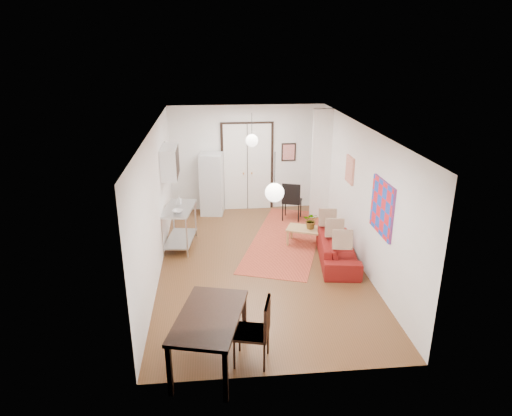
{
  "coord_description": "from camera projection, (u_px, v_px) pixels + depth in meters",
  "views": [
    {
      "loc": [
        -0.95,
        -8.72,
        4.48
      ],
      "look_at": [
        -0.09,
        0.04,
        1.25
      ],
      "focal_mm": 32.0,
      "sensor_mm": 36.0,
      "label": 1
    }
  ],
  "objects": [
    {
      "name": "double_doors",
      "position": [
        247.0,
        167.0,
        12.6
      ],
      "size": [
        1.44,
        0.06,
        2.5
      ],
      "primitive_type": "cube",
      "color": "white",
      "rests_on": "wall_back"
    },
    {
      "name": "wall_front",
      "position": [
        289.0,
        285.0,
        6.01
      ],
      "size": [
        4.2,
        0.02,
        2.9
      ],
      "primitive_type": "cube",
      "color": "white",
      "rests_on": "floor"
    },
    {
      "name": "floor",
      "position": [
        260.0,
        263.0,
        9.78
      ],
      "size": [
        7.0,
        7.0,
        0.0
      ],
      "primitive_type": "plane",
      "color": "brown",
      "rests_on": "ground"
    },
    {
      "name": "kitchen_counter",
      "position": [
        179.0,
        221.0,
        10.39
      ],
      "size": [
        0.78,
        1.31,
        0.95
      ],
      "rotation": [
        0.0,
        0.0,
        -0.14
      ],
      "color": "#ADB0B2",
      "rests_on": "floor"
    },
    {
      "name": "kilim_rug",
      "position": [
        286.0,
        239.0,
        10.97
      ],
      "size": [
        2.71,
        4.28,
        0.01
      ],
      "primitive_type": "cube",
      "rotation": [
        0.0,
        0.0,
        -0.33
      ],
      "color": "#C24D30",
      "rests_on": "floor"
    },
    {
      "name": "soap_bottle",
      "position": [
        179.0,
        200.0,
        10.47
      ],
      "size": [
        0.12,
        0.12,
        0.2
      ],
      "primitive_type": "imported",
      "rotation": [
        0.0,
        0.0,
        -0.38
      ],
      "color": "teal",
      "rests_on": "kitchen_counter"
    },
    {
      "name": "print_left",
      "position": [
        165.0,
        155.0,
        10.79
      ],
      "size": [
        0.03,
        0.44,
        0.54
      ],
      "primitive_type": "cube",
      "color": "#9E6942",
      "rests_on": "wall_left"
    },
    {
      "name": "dining_table",
      "position": [
        209.0,
        321.0,
        6.48
      ],
      "size": [
        1.21,
        1.67,
        0.84
      ],
      "rotation": [
        0.0,
        0.0,
        -0.25
      ],
      "color": "black",
      "rests_on": "floor"
    },
    {
      "name": "stub_partition",
      "position": [
        321.0,
        165.0,
        11.83
      ],
      "size": [
        0.5,
        0.1,
        2.9
      ],
      "primitive_type": "cube",
      "color": "white",
      "rests_on": "floor"
    },
    {
      "name": "painting_popart",
      "position": [
        382.0,
        208.0,
        8.23
      ],
      "size": [
        0.05,
        1.0,
        1.0
      ],
      "primitive_type": "cube",
      "color": "red",
      "rests_on": "wall_right"
    },
    {
      "name": "dining_chair_far",
      "position": [
        251.0,
        322.0,
        6.69
      ],
      "size": [
        0.6,
        0.75,
        1.03
      ],
      "rotation": [
        0.0,
        0.0,
        -1.82
      ],
      "color": "#391C12",
      "rests_on": "floor"
    },
    {
      "name": "ceiling",
      "position": [
        261.0,
        128.0,
        8.78
      ],
      "size": [
        4.2,
        7.0,
        0.02
      ],
      "primitive_type": "cube",
      "color": "white",
      "rests_on": "wall_back"
    },
    {
      "name": "sofa",
      "position": [
        338.0,
        249.0,
        9.78
      ],
      "size": [
        2.02,
        1.02,
        0.56
      ],
      "primitive_type": "imported",
      "rotation": [
        0.0,
        0.0,
        1.43
      ],
      "color": "maroon",
      "rests_on": "floor"
    },
    {
      "name": "pendant_front",
      "position": [
        275.0,
        192.0,
        7.14
      ],
      "size": [
        0.3,
        0.3,
        0.8
      ],
      "color": "silver",
      "rests_on": "ceiling"
    },
    {
      "name": "wall_right",
      "position": [
        361.0,
        196.0,
        9.47
      ],
      "size": [
        0.02,
        7.0,
        2.9
      ],
      "primitive_type": "cube",
      "color": "white",
      "rests_on": "floor"
    },
    {
      "name": "wall_left",
      "position": [
        156.0,
        203.0,
        9.09
      ],
      "size": [
        0.02,
        7.0,
        2.9
      ],
      "primitive_type": "cube",
      "color": "white",
      "rests_on": "floor"
    },
    {
      "name": "dining_chair_near",
      "position": [
        251.0,
        322.0,
        6.69
      ],
      "size": [
        0.6,
        0.75,
        1.03
      ],
      "rotation": [
        0.0,
        0.0,
        -1.82
      ],
      "color": "#391C12",
      "rests_on": "floor"
    },
    {
      "name": "poster_back",
      "position": [
        289.0,
        152.0,
        12.58
      ],
      "size": [
        0.4,
        0.03,
        0.5
      ],
      "primitive_type": "cube",
      "color": "red",
      "rests_on": "wall_back"
    },
    {
      "name": "potted_plant",
      "position": [
        311.0,
        221.0,
        10.5
      ],
      "size": [
        0.44,
        0.42,
        0.39
      ],
      "primitive_type": "imported",
      "rotation": [
        0.0,
        0.0,
        -0.4
      ],
      "color": "#2E642D",
      "rests_on": "coffee_table"
    },
    {
      "name": "black_side_chair",
      "position": [
        292.0,
        196.0,
        12.09
      ],
      "size": [
        0.61,
        0.62,
        1.05
      ],
      "rotation": [
        0.0,
        0.0,
        2.81
      ],
      "color": "black",
      "rests_on": "floor"
    },
    {
      "name": "wall_cabinet",
      "position": [
        170.0,
        162.0,
        10.35
      ],
      "size": [
        0.35,
        1.0,
        0.7
      ],
      "primitive_type": "cube",
      "color": "white",
      "rests_on": "wall_left"
    },
    {
      "name": "pendant_back",
      "position": [
        252.0,
        140.0,
        10.87
      ],
      "size": [
        0.3,
        0.3,
        0.8
      ],
      "color": "silver",
      "rests_on": "ceiling"
    },
    {
      "name": "wall_back",
      "position": [
        247.0,
        158.0,
        12.55
      ],
      "size": [
        4.2,
        0.02,
        2.9
      ],
      "primitive_type": "cube",
      "color": "white",
      "rests_on": "floor"
    },
    {
      "name": "coffee_table",
      "position": [
        307.0,
        231.0,
        10.58
      ],
      "size": [
        1.02,
        0.81,
        0.4
      ],
      "rotation": [
        0.0,
        0.0,
        -0.4
      ],
      "color": "tan",
      "rests_on": "floor"
    },
    {
      "name": "bowl",
      "position": [
        178.0,
        211.0,
        9.98
      ],
      "size": [
        0.29,
        0.29,
        0.05
      ],
      "primitive_type": "imported",
      "rotation": [
        0.0,
        0.0,
        -0.38
      ],
      "color": "beige",
      "rests_on": "kitchen_counter"
    },
    {
      "name": "fridge",
      "position": [
        212.0,
        184.0,
        12.34
      ],
      "size": [
        0.67,
        0.67,
        1.68
      ],
      "primitive_type": "cube",
      "rotation": [
        0.0,
        0.0,
        -0.14
      ],
      "color": "silver",
      "rests_on": "floor"
    },
    {
      "name": "painting_abstract",
      "position": [
        350.0,
        170.0,
        10.1
      ],
      "size": [
        0.05,
        0.5,
        0.6
      ],
      "primitive_type": "cube",
      "color": "beige",
      "rests_on": "wall_right"
    }
  ]
}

